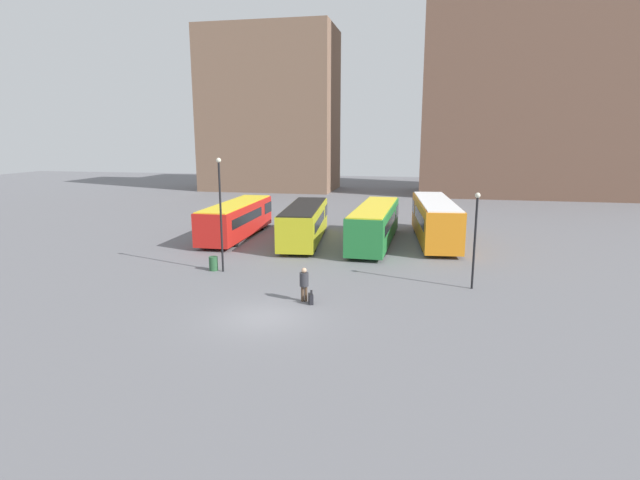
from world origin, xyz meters
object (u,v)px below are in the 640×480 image
at_px(bus_1, 304,222).
at_px(bus_2, 375,223).
at_px(lamp_post_0, 220,207).
at_px(bus_0, 237,218).
at_px(bus_3, 435,219).
at_px(suitcase, 311,299).
at_px(traveler, 304,281).
at_px(trash_bin, 213,264).
at_px(lamp_post_1, 475,232).

height_order(bus_1, bus_2, bus_2).
height_order(bus_2, lamp_post_0, lamp_post_0).
bearing_deg(bus_1, bus_0, 76.93).
distance_m(bus_1, bus_2, 5.34).
height_order(bus_3, suitcase, bus_3).
xyz_separation_m(bus_0, bus_3, (15.44, 1.44, 0.23)).
relative_size(traveler, suitcase, 2.29).
distance_m(bus_3, trash_bin, 17.49).
xyz_separation_m(bus_0, trash_bin, (2.29, -10.04, -1.07)).
relative_size(bus_0, trash_bin, 13.08).
bearing_deg(bus_3, suitcase, 154.15).
height_order(bus_1, lamp_post_1, lamp_post_1).
bearing_deg(lamp_post_0, suitcase, -36.01).
bearing_deg(traveler, lamp_post_1, -87.75).
bearing_deg(suitcase, trash_bin, 33.33).
relative_size(bus_2, traveler, 7.01).
xyz_separation_m(bus_0, bus_2, (11.04, -0.49, 0.07)).
relative_size(traveler, trash_bin, 1.99).
xyz_separation_m(traveler, lamp_post_0, (-6.02, 4.35, 2.87)).
bearing_deg(lamp_post_1, lamp_post_0, 177.84).
distance_m(traveler, lamp_post_1, 9.30).
bearing_deg(bus_0, suitcase, -148.91).
bearing_deg(lamp_post_1, bus_0, 148.14).
xyz_separation_m(bus_3, traveler, (-6.46, -15.94, -0.72)).
height_order(traveler, lamp_post_1, lamp_post_1).
relative_size(bus_3, trash_bin, 14.29).
relative_size(bus_3, lamp_post_1, 2.38).
bearing_deg(bus_3, lamp_post_0, 127.45).
relative_size(bus_1, suitcase, 14.78).
bearing_deg(bus_2, bus_3, -64.70).
bearing_deg(bus_0, trash_bin, -168.34).
distance_m(bus_0, suitcase, 17.58).
height_order(suitcase, trash_bin, trash_bin).
bearing_deg(bus_3, bus_1, 97.06).
bearing_deg(lamp_post_1, bus_3, 98.29).
distance_m(bus_2, traveler, 14.18).
distance_m(bus_0, lamp_post_1, 20.31).
bearing_deg(suitcase, bus_2, -29.22).
bearing_deg(bus_0, lamp_post_1, -123.07).
bearing_deg(bus_1, lamp_post_0, 157.77).
bearing_deg(suitcase, lamp_post_1, -84.76).
height_order(bus_3, trash_bin, bus_3).
distance_m(traveler, suitcase, 0.91).
distance_m(bus_2, lamp_post_1, 12.01).
relative_size(bus_1, bus_3, 0.90).
relative_size(bus_3, suitcase, 16.40).
relative_size(bus_3, traveler, 7.17).
bearing_deg(lamp_post_1, bus_1, 139.05).
relative_size(bus_2, suitcase, 16.05).
xyz_separation_m(bus_3, suitcase, (-6.06, -16.26, -1.47)).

